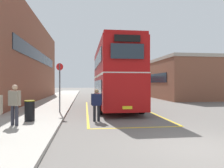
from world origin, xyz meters
The scene contains 11 objects.
ground_plane centered at (0.00, 14.40, 0.00)m, with size 135.60×135.60×0.00m, color #66605B.
sidewalk_left centered at (-6.50, 16.80, 0.07)m, with size 4.00×57.60×0.14m, color #A39E93.
brick_building_left centered at (-11.11, 17.37, 4.27)m, with size 6.08×22.73×8.55m.
depot_building_right centered at (9.60, 22.07, 2.49)m, with size 8.33×15.96×4.98m.
double_decker_bus centered at (-1.15, 10.28, 2.51)m, with size 2.95×10.39×4.75m.
single_deck_bus centered at (2.70, 30.15, 1.64)m, with size 2.79×10.01×3.02m.
pedestrian_boarding centered at (-2.82, 4.85, 0.93)m, with size 0.55×0.25×1.62m.
pedestrian_waiting_near centered at (-6.33, 3.58, 1.13)m, with size 0.53×0.41×1.72m.
litter_bin centered at (-5.98, 4.58, 0.63)m, with size 0.48×0.48×0.97m.
bus_stop_sign centered at (-4.92, 7.43, 1.92)m, with size 0.43×0.16×3.00m.
bay_marking_yellow centered at (-1.15, 8.34, 0.00)m, with size 4.34×12.38×0.01m.
Camera 1 is at (-3.44, -5.65, 1.92)m, focal length 33.49 mm.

